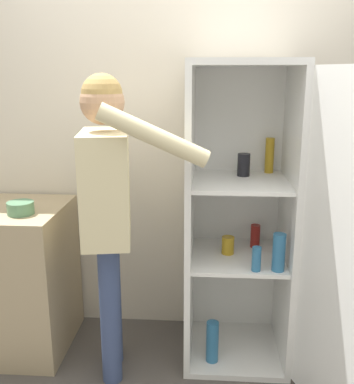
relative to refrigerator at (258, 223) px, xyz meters
name	(u,v)px	position (x,y,z in m)	size (l,w,h in m)	color
wall_back	(184,144)	(-0.45, 0.44, 0.38)	(7.00, 0.06, 2.55)	beige
refrigerator	(258,223)	(0.00, 0.00, 0.00)	(0.89, 1.18, 1.80)	white
person	(108,193)	(-0.83, -0.16, 0.21)	(0.72, 0.58, 1.73)	#384770
counter	(11,278)	(-1.53, 0.07, -0.43)	(0.72, 0.64, 0.93)	tan
bowl	(21,208)	(-1.37, -0.05, 0.08)	(0.15, 0.15, 0.07)	#517F5B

